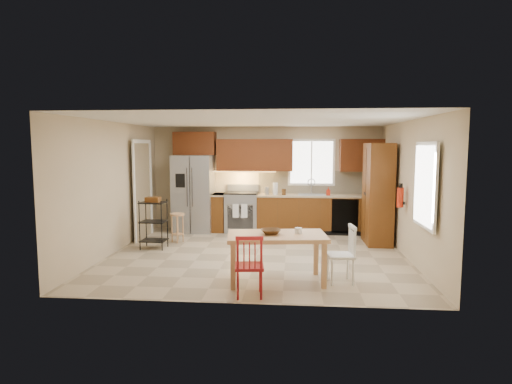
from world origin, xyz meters
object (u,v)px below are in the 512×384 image
object	(u,v)px
table_bowl	(271,234)
bar_stool	(177,228)
chair_white	(340,254)
range_stove	(242,212)
refrigerator	(194,194)
fire_extinguisher	(400,198)
utility_cart	(154,224)
soap_bottle	(328,191)
chair_red	(249,265)
dining_table	(277,258)
table_jar	(298,232)
pantry	(378,194)

from	to	relation	value
table_bowl	bar_stool	xyz separation A→B (m)	(-2.12, 2.48, -0.41)
table_bowl	bar_stool	bearing A→B (deg)	130.50
table_bowl	bar_stool	distance (m)	3.29
chair_white	bar_stool	bearing A→B (deg)	45.45
range_stove	chair_white	world-z (taller)	range_stove
refrigerator	fire_extinguisher	distance (m)	4.76
fire_extinguisher	utility_cart	xyz separation A→B (m)	(-4.73, 0.20, -0.61)
soap_bottle	bar_stool	size ratio (longest dim) A/B	0.31
fire_extinguisher	chair_red	size ratio (longest dim) A/B	0.42
dining_table	refrigerator	bearing A→B (deg)	113.11
refrigerator	utility_cart	world-z (taller)	refrigerator
dining_table	bar_stool	distance (m)	3.32
dining_table	chair_red	world-z (taller)	chair_red
utility_cart	fire_extinguisher	bearing A→B (deg)	-0.09
refrigerator	bar_stool	size ratio (longest dim) A/B	2.94
chair_red	table_bowl	size ratio (longest dim) A/B	2.90
utility_cart	table_jar	bearing A→B (deg)	-30.03
soap_bottle	table_jar	xyz separation A→B (m)	(-0.73, -3.56, -0.24)
pantry	fire_extinguisher	xyz separation A→B (m)	(0.20, -1.05, 0.05)
range_stove	pantry	distance (m)	3.19
chair_white	table_bowl	world-z (taller)	chair_white
refrigerator	dining_table	distance (m)	4.28
soap_bottle	table_bowl	world-z (taller)	soap_bottle
fire_extinguisher	bar_stool	world-z (taller)	fire_extinguisher
refrigerator	pantry	distance (m)	4.23
chair_white	table_jar	size ratio (longest dim) A/B	7.32
range_stove	fire_extinguisher	distance (m)	3.83
refrigerator	bar_stool	xyz separation A→B (m)	(-0.08, -1.20, -0.60)
soap_bottle	table_bowl	size ratio (longest dim) A/B	0.64
range_stove	table_jar	bearing A→B (deg)	-70.34
chair_red	table_bowl	world-z (taller)	chair_red
soap_bottle	utility_cart	bearing A→B (deg)	-153.88
pantry	fire_extinguisher	size ratio (longest dim) A/B	5.83
soap_bottle	chair_white	size ratio (longest dim) A/B	0.22
dining_table	chair_white	distance (m)	0.95
dining_table	table_jar	world-z (taller)	table_jar
table_jar	chair_red	bearing A→B (deg)	-132.13
refrigerator	pantry	world-z (taller)	pantry
soap_bottle	range_stove	bearing A→B (deg)	177.60
chair_white	table_bowl	size ratio (longest dim) A/B	2.90
chair_white	range_stove	bearing A→B (deg)	20.66
range_stove	chair_white	size ratio (longest dim) A/B	1.07
soap_bottle	pantry	size ratio (longest dim) A/B	0.09
refrigerator	table_jar	distance (m)	4.34
pantry	chair_red	size ratio (longest dim) A/B	2.44
dining_table	table_bowl	size ratio (longest dim) A/B	4.94
refrigerator	table_bowl	xyz separation A→B (m)	(2.04, -3.67, -0.19)
refrigerator	fire_extinguisher	size ratio (longest dim) A/B	5.06
pantry	bar_stool	size ratio (longest dim) A/B	3.40
chair_white	soap_bottle	bearing A→B (deg)	-8.58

